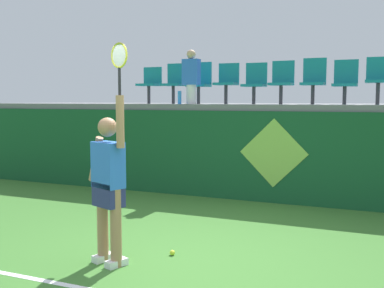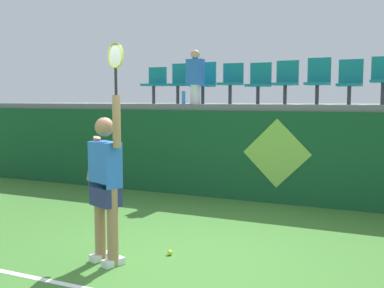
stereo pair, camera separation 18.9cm
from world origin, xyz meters
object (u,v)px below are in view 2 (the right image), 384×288
tennis_ball (170,252)px  stadium_chair_4 (259,81)px  stadium_chair_7 (350,80)px  stadium_chair_8 (384,77)px  stadium_chair_1 (179,81)px  spectator_0 (195,76)px  stadium_chair_5 (286,80)px  stadium_chair_6 (318,79)px  stadium_chair_3 (231,81)px  stadium_chair_2 (204,81)px  tennis_player (106,181)px  water_bottle (184,98)px  stadium_chair_0 (155,82)px

tennis_ball → stadium_chair_4: size_ratio=0.08×
stadium_chair_7 → stadium_chair_8: 0.58m
stadium_chair_4 → stadium_chair_7: stadium_chair_7 is taller
stadium_chair_7 → stadium_chair_1: bearing=-180.0°
stadium_chair_7 → spectator_0: size_ratio=0.77×
stadium_chair_5 → stadium_chair_6: 0.61m
stadium_chair_5 → stadium_chair_6: size_ratio=0.96×
stadium_chair_3 → stadium_chair_2: bearing=179.3°
stadium_chair_5 → tennis_ball: bearing=-95.8°
stadium_chair_2 → stadium_chair_7: stadium_chair_2 is taller
stadium_chair_2 → stadium_chair_5: bearing=-0.1°
tennis_ball → stadium_chair_2: bearing=107.6°
stadium_chair_5 → spectator_0: bearing=-165.0°
stadium_chair_2 → stadium_chair_7: 2.95m
tennis_player → stadium_chair_4: 4.93m
stadium_chair_4 → stadium_chair_1: bearing=-180.0°
stadium_chair_1 → stadium_chair_2: stadium_chair_2 is taller
tennis_ball → stadium_chair_3: bearing=99.7°
spectator_0 → stadium_chair_3: bearing=37.3°
tennis_player → stadium_chair_5: bearing=78.4°
spectator_0 → water_bottle: bearing=-145.6°
stadium_chair_2 → spectator_0: spectator_0 is taller
tennis_player → stadium_chair_5: size_ratio=2.93×
stadium_chair_2 → stadium_chair_5: stadium_chair_2 is taller
water_bottle → stadium_chair_5: (1.95, 0.61, 0.34)m
stadium_chair_7 → stadium_chair_8: size_ratio=0.96×
stadium_chair_4 → stadium_chair_8: size_ratio=0.96×
stadium_chair_0 → stadium_chair_1: (0.60, 0.01, 0.02)m
tennis_ball → stadium_chair_0: 5.37m
tennis_player → stadium_chair_2: 4.98m
stadium_chair_2 → stadium_chair_5: 1.75m
water_bottle → stadium_chair_2: 0.73m
stadium_chair_2 → stadium_chair_7: bearing=-0.0°
stadium_chair_1 → stadium_chair_3: (1.20, -0.00, -0.01)m
tennis_player → stadium_chair_5: 5.01m
stadium_chair_5 → stadium_chair_8: 1.77m
stadium_chair_0 → stadium_chair_4: stadium_chair_4 is taller
stadium_chair_4 → stadium_chair_8: (2.32, -0.00, 0.04)m
tennis_player → water_bottle: tennis_player is taller
tennis_player → tennis_ball: bearing=45.2°
stadium_chair_0 → stadium_chair_6: 3.56m
stadium_chair_2 → stadium_chair_5: (1.75, -0.00, -0.00)m
stadium_chair_4 → spectator_0: bearing=-158.6°
tennis_player → stadium_chair_8: stadium_chair_8 is taller
stadium_chair_7 → tennis_ball: bearing=-111.2°
stadium_chair_2 → spectator_0: (-0.00, -0.47, 0.08)m
tennis_player → stadium_chair_6: (1.59, 4.73, 1.33)m
stadium_chair_0 → stadium_chair_7: 4.14m
tennis_player → tennis_ball: tennis_player is taller
tennis_ball → stadium_chair_6: size_ratio=0.07×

